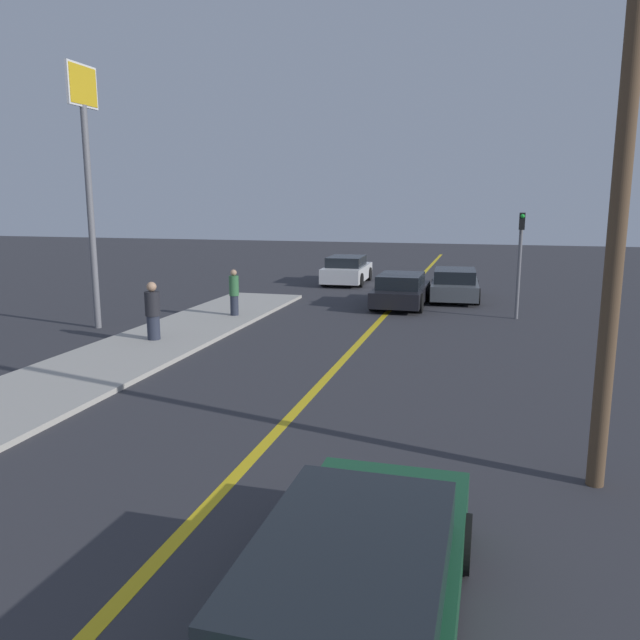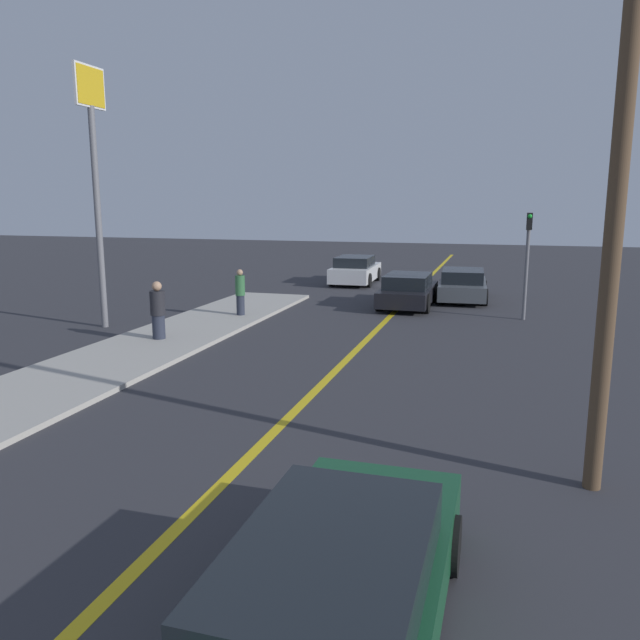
# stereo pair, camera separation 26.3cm
# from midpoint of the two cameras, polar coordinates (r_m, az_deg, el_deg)

# --- Properties ---
(road_center_line) EXTENTS (0.20, 60.00, 0.01)m
(road_center_line) POSITION_cam_midpoint_polar(r_m,az_deg,el_deg) (17.68, 3.29, -1.97)
(road_center_line) COLOR gold
(road_center_line) RESTS_ON ground_plane
(sidewalk_left) EXTENTS (2.99, 25.27, 0.12)m
(sidewalk_left) POSITION_cam_midpoint_polar(r_m,az_deg,el_deg) (15.07, -21.97, -4.81)
(sidewalk_left) COLOR #ADA89E
(sidewalk_left) RESTS_ON ground_plane
(car_near_right_lane) EXTENTS (1.92, 4.79, 1.20)m
(car_near_right_lane) POSITION_cam_midpoint_polar(r_m,az_deg,el_deg) (5.87, 1.64, -23.79)
(car_near_right_lane) COLOR #144728
(car_near_right_lane) RESTS_ON ground_plane
(car_ahead_center) EXTENTS (1.91, 4.17, 1.24)m
(car_ahead_center) POSITION_cam_midpoint_polar(r_m,az_deg,el_deg) (23.61, 7.11, 2.71)
(car_ahead_center) COLOR black
(car_ahead_center) RESTS_ON ground_plane
(car_far_distant) EXTENTS (2.08, 4.17, 1.24)m
(car_far_distant) POSITION_cam_midpoint_polar(r_m,az_deg,el_deg) (25.62, 11.93, 3.18)
(car_far_distant) COLOR #4C5156
(car_far_distant) RESTS_ON ground_plane
(car_parked_left_lot) EXTENTS (2.05, 4.21, 1.31)m
(car_parked_left_lot) POSITION_cam_midpoint_polar(r_m,az_deg,el_deg) (30.03, 2.23, 4.58)
(car_parked_left_lot) COLOR silver
(car_parked_left_lot) RESTS_ON ground_plane
(pedestrian_mid_group) EXTENTS (0.42, 0.42, 1.62)m
(pedestrian_mid_group) POSITION_cam_midpoint_polar(r_m,az_deg,el_deg) (17.89, -15.46, 0.77)
(pedestrian_mid_group) COLOR #282D3D
(pedestrian_mid_group) RESTS_ON sidewalk_left
(pedestrian_far_standing) EXTENTS (0.32, 0.32, 1.55)m
(pedestrian_far_standing) POSITION_cam_midpoint_polar(r_m,az_deg,el_deg) (21.15, -8.22, 2.51)
(pedestrian_far_standing) COLOR #282D3D
(pedestrian_far_standing) RESTS_ON sidewalk_left
(traffic_light) EXTENTS (0.18, 0.40, 3.54)m
(traffic_light) POSITION_cam_midpoint_polar(r_m,az_deg,el_deg) (21.68, 17.48, 5.82)
(traffic_light) COLOR slate
(traffic_light) RESTS_ON ground_plane
(roadside_sign) EXTENTS (0.20, 1.37, 7.83)m
(roadside_sign) POSITION_cam_midpoint_polar(r_m,az_deg,el_deg) (20.48, -20.95, 14.33)
(roadside_sign) COLOR slate
(roadside_sign) RESTS_ON ground_plane
(utility_pole) EXTENTS (0.24, 0.24, 7.24)m
(utility_pole) POSITION_cam_midpoint_polar(r_m,az_deg,el_deg) (8.98, 24.80, 7.93)
(utility_pole) COLOR brown
(utility_pole) RESTS_ON ground_plane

